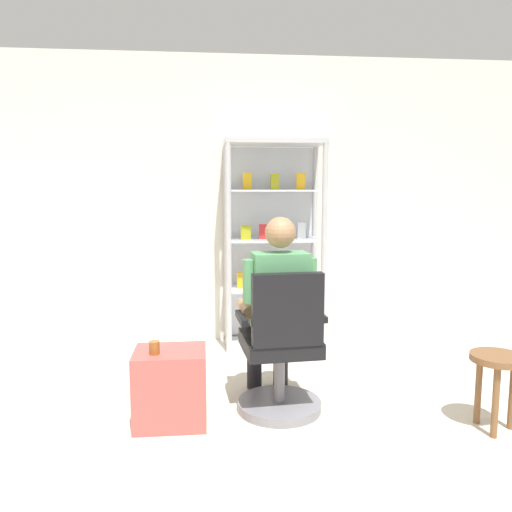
{
  "coord_description": "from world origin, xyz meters",
  "views": [
    {
      "loc": [
        -0.22,
        -1.88,
        1.47
      ],
      "look_at": [
        0.13,
        1.6,
        1.0
      ],
      "focal_mm": 35.44,
      "sensor_mm": 36.0,
      "label": 1
    }
  ],
  "objects_px": {
    "seated_shopkeeper": "(276,302)",
    "storage_crate": "(171,387)",
    "office_chair": "(282,355)",
    "wooden_stool": "(497,371)",
    "display_cabinet_main": "(273,243)",
    "tea_glass": "(154,348)"
  },
  "relations": [
    {
      "from": "tea_glass",
      "to": "wooden_stool",
      "type": "relative_size",
      "value": 0.17
    },
    {
      "from": "storage_crate",
      "to": "office_chair",
      "type": "bearing_deg",
      "value": 5.16
    },
    {
      "from": "storage_crate",
      "to": "tea_glass",
      "type": "relative_size",
      "value": 5.88
    },
    {
      "from": "display_cabinet_main",
      "to": "storage_crate",
      "type": "relative_size",
      "value": 4.03
    },
    {
      "from": "office_chair",
      "to": "wooden_stool",
      "type": "xyz_separation_m",
      "value": [
        1.26,
        -0.35,
        -0.02
      ]
    },
    {
      "from": "seated_shopkeeper",
      "to": "tea_glass",
      "type": "bearing_deg",
      "value": -159.82
    },
    {
      "from": "display_cabinet_main",
      "to": "wooden_stool",
      "type": "bearing_deg",
      "value": -59.05
    },
    {
      "from": "seated_shopkeeper",
      "to": "wooden_stool",
      "type": "bearing_deg",
      "value": -21.96
    },
    {
      "from": "wooden_stool",
      "to": "office_chair",
      "type": "bearing_deg",
      "value": 164.44
    },
    {
      "from": "storage_crate",
      "to": "wooden_stool",
      "type": "distance_m",
      "value": 2.0
    },
    {
      "from": "display_cabinet_main",
      "to": "storage_crate",
      "type": "bearing_deg",
      "value": -118.27
    },
    {
      "from": "storage_crate",
      "to": "tea_glass",
      "type": "xyz_separation_m",
      "value": [
        -0.09,
        -0.06,
        0.28
      ]
    },
    {
      "from": "seated_shopkeeper",
      "to": "storage_crate",
      "type": "distance_m",
      "value": 0.88
    },
    {
      "from": "display_cabinet_main",
      "to": "office_chair",
      "type": "bearing_deg",
      "value": -95.3
    },
    {
      "from": "office_chair",
      "to": "seated_shopkeeper",
      "type": "xyz_separation_m",
      "value": [
        -0.01,
        0.16,
        0.32
      ]
    },
    {
      "from": "wooden_stool",
      "to": "storage_crate",
      "type": "bearing_deg",
      "value": 171.72
    },
    {
      "from": "seated_shopkeeper",
      "to": "storage_crate",
      "type": "relative_size",
      "value": 2.74
    },
    {
      "from": "office_chair",
      "to": "wooden_stool",
      "type": "relative_size",
      "value": 2.02
    },
    {
      "from": "office_chair",
      "to": "display_cabinet_main",
      "type": "bearing_deg",
      "value": 84.7
    },
    {
      "from": "seated_shopkeeper",
      "to": "tea_glass",
      "type": "xyz_separation_m",
      "value": [
        -0.78,
        -0.29,
        -0.2
      ]
    },
    {
      "from": "display_cabinet_main",
      "to": "storage_crate",
      "type": "distance_m",
      "value": 1.94
    },
    {
      "from": "display_cabinet_main",
      "to": "office_chair",
      "type": "height_order",
      "value": "display_cabinet_main"
    }
  ]
}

